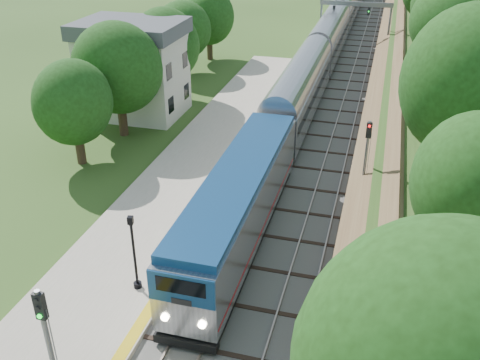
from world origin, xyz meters
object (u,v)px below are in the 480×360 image
(signal_gantry, at_px, (355,14))
(signal_farside, at_px, (366,157))
(signal_platform, at_px, (49,345))
(station_building, at_px, (134,68))
(lamppost_far, at_px, (135,257))
(train, at_px, (338,25))

(signal_gantry, distance_m, signal_farside, 36.74)
(signal_gantry, distance_m, signal_platform, 54.97)
(station_building, distance_m, signal_platform, 31.71)
(station_building, xyz_separation_m, signal_platform, (11.10, -29.71, -0.10))
(lamppost_far, bearing_deg, signal_gantry, 82.77)
(train, bearing_deg, station_building, -114.13)
(train, height_order, signal_platform, signal_platform)
(station_building, xyz_separation_m, signal_farside, (20.20, -11.54, -0.47))
(station_building, height_order, signal_gantry, station_building)
(station_building, xyz_separation_m, lamppost_far, (10.47, -22.29, -1.93))
(train, bearing_deg, signal_gantry, -68.43)
(train, distance_m, signal_farside, 43.26)
(signal_gantry, xyz_separation_m, signal_platform, (-5.37, -54.70, -0.83))
(signal_platform, bearing_deg, lamppost_far, 94.85)
(train, relative_size, signal_platform, 19.60)
(lamppost_far, distance_m, signal_farside, 14.57)
(signal_gantry, relative_size, signal_farside, 1.47)
(train, xyz_separation_m, lamppost_far, (-3.53, -53.53, -0.01))
(train, xyz_separation_m, signal_platform, (-2.90, -60.95, 1.82))
(lamppost_far, xyz_separation_m, signal_platform, (0.63, -7.42, 1.83))
(lamppost_far, bearing_deg, signal_platform, -85.15)
(signal_gantry, bearing_deg, train, 111.57)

